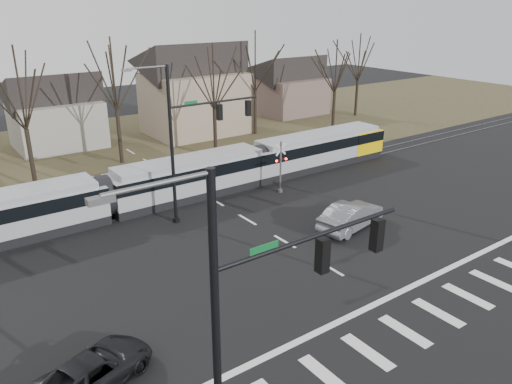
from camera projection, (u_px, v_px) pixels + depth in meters
ground at (357, 284)px, 25.77m from camera, size 140.00×140.00×0.00m
grass_verge at (123, 147)px, 50.06m from camera, size 140.00×28.00×0.01m
crosswalk at (422, 321)px, 22.73m from camera, size 27.00×2.60×0.01m
stop_line at (384, 300)px, 24.40m from camera, size 28.00×0.35×0.01m
lane_dashes at (202, 193)px, 37.92m from camera, size 0.18×30.00×0.01m
rail_pair at (204, 194)px, 37.75m from camera, size 90.00×1.52×0.06m
tram at (188, 176)px, 36.72m from camera, size 39.45×2.93×2.99m
sedan at (351, 216)px, 31.86m from camera, size 3.86×5.92×1.72m
suv at (94, 370)px, 18.78m from camera, size 5.26×6.20×1.33m
signal_pole_near_left at (266, 315)px, 13.52m from camera, size 9.28×0.44×10.20m
signal_pole_far at (194, 134)px, 31.92m from camera, size 9.28×0.44×10.20m
rail_crossing_signal at (281, 169)px, 37.53m from camera, size 1.08×0.36×4.00m
tree_row at (164, 105)px, 44.81m from camera, size 59.20×7.20×10.00m
house_b at (55, 107)px, 48.96m from camera, size 8.64×7.56×7.65m
house_c at (194, 85)px, 53.86m from camera, size 10.80×8.64×10.10m
house_d at (290, 82)px, 63.99m from camera, size 8.64×7.56×7.65m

